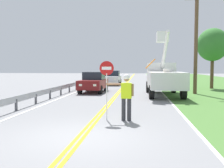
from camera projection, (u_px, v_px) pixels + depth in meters
name	position (u px, v px, depth m)	size (l,w,h in m)	color
ground_plane	(81.00, 137.00, 7.46)	(160.00, 160.00, 0.00)	gray
centerline_yellow_left	(123.00, 86.00, 27.30)	(0.11, 110.00, 0.01)	yellow
centerline_yellow_right	(125.00, 86.00, 27.28)	(0.11, 110.00, 0.01)	yellow
edge_line_right	(157.00, 87.00, 26.90)	(0.12, 110.00, 0.01)	silver
edge_line_left	(92.00, 86.00, 27.69)	(0.12, 110.00, 0.01)	silver
flagger_worker	(126.00, 94.00, 9.65)	(1.09, 0.26, 1.83)	#2D2D33
stop_sign_paddle	(107.00, 77.00, 9.73)	(0.56, 0.04, 2.33)	silver
utility_bucket_truck	(163.00, 77.00, 18.76)	(2.67, 6.85, 4.86)	silver
oncoming_sedan_nearest	(94.00, 82.00, 20.76)	(2.03, 4.16, 1.70)	maroon
oncoming_sedan_second	(112.00, 78.00, 29.63)	(1.96, 4.13, 1.70)	silver
utility_pole_near	(196.00, 41.00, 19.37)	(1.80, 0.28, 7.99)	brown
guardrail_left_shoulder	(73.00, 85.00, 22.18)	(0.10, 32.00, 0.71)	#9EA0A3
roadside_tree_verge	(213.00, 45.00, 24.25)	(3.00, 3.00, 5.90)	brown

